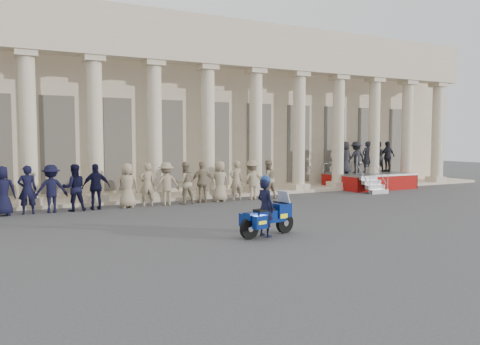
# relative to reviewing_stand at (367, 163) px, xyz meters

# --- Properties ---
(ground) EXTENTS (90.00, 90.00, 0.00)m
(ground) POSITION_rel_reviewing_stand_xyz_m (-11.18, -7.94, -1.47)
(ground) COLOR #3C3C3E
(ground) RESTS_ON ground
(building) EXTENTS (40.00, 12.50, 9.00)m
(building) POSITION_rel_reviewing_stand_xyz_m (-11.18, 6.81, 3.06)
(building) COLOR #BFAD8F
(building) RESTS_ON ground
(officer_rank) EXTENTS (17.88, 0.69, 1.83)m
(officer_rank) POSITION_rel_reviewing_stand_xyz_m (-15.91, -1.49, -0.55)
(officer_rank) COLOR black
(officer_rank) RESTS_ON ground
(reviewing_stand) EXTENTS (4.38, 4.17, 2.68)m
(reviewing_stand) POSITION_rel_reviewing_stand_xyz_m (0.00, 0.00, 0.00)
(reviewing_stand) COLOR gray
(reviewing_stand) RESTS_ON ground
(motorcycle) EXTENTS (1.96, 0.96, 1.27)m
(motorcycle) POSITION_rel_reviewing_stand_xyz_m (-11.88, -8.98, -0.92)
(motorcycle) COLOR black
(motorcycle) RESTS_ON ground
(rider) EXTENTS (0.52, 0.68, 1.77)m
(rider) POSITION_rel_reviewing_stand_xyz_m (-11.99, -9.01, -0.59)
(rider) COLOR black
(rider) RESTS_ON ground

